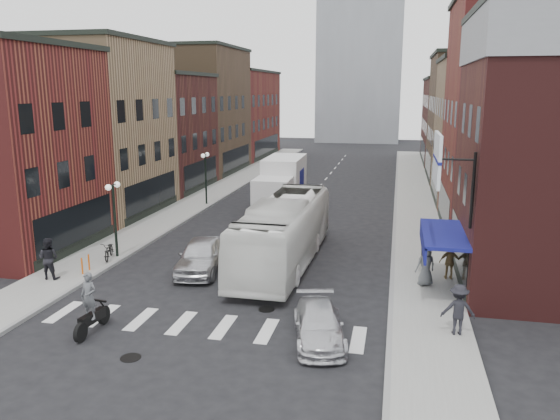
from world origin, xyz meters
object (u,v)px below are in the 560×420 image
object	(u,v)px
parked_bicycle	(109,250)
ped_right_b	(450,262)
billboard_sign	(439,161)
ped_right_a	(458,309)
sedan_left_near	(201,255)
ped_right_c	(426,265)
sedan_left_far	(245,242)
transit_bus	(284,232)
box_truck	(281,184)
bike_rack	(86,264)
streetlamp_far	(206,169)
curb_car	(319,325)
streetlamp_near	(114,205)
ped_left_solo	(49,258)
motorcycle_rider	(90,305)

from	to	relation	value
parked_bicycle	ped_right_b	world-z (taller)	ped_right_b
billboard_sign	ped_right_a	bearing A→B (deg)	-72.76
sedan_left_near	ped_right_a	world-z (taller)	ped_right_a
billboard_sign	ped_right_a	xyz separation A→B (m)	(0.79, -2.56, -5.04)
ped_right_c	sedan_left_far	bearing A→B (deg)	-46.11
transit_bus	ped_right_c	bearing A→B (deg)	-16.40
box_truck	ped_right_a	bearing A→B (deg)	-63.50
bike_rack	parked_bicycle	bearing A→B (deg)	88.74
ped_right_a	streetlamp_far	bearing A→B (deg)	-53.87
bike_rack	box_truck	bearing A→B (deg)	69.95
curb_car	transit_bus	bearing A→B (deg)	96.96
box_truck	parked_bicycle	xyz separation A→B (m)	(-6.09, -14.66, -1.25)
streetlamp_far	box_truck	world-z (taller)	streetlamp_far
streetlamp_far	parked_bicycle	bearing A→B (deg)	-90.60
curb_car	ped_right_a	bearing A→B (deg)	2.00
streetlamp_near	ped_right_a	world-z (taller)	streetlamp_near
box_truck	parked_bicycle	size ratio (longest dim) A/B	4.85
streetlamp_near	transit_bus	xyz separation A→B (m)	(8.85, 1.13, -1.21)
streetlamp_far	curb_car	world-z (taller)	streetlamp_far
parked_bicycle	ped_left_solo	world-z (taller)	ped_left_solo
billboard_sign	sedan_left_far	bearing A→B (deg)	149.79
parked_bicycle	streetlamp_near	bearing A→B (deg)	55.27
motorcycle_rider	streetlamp_far	bearing A→B (deg)	106.39
motorcycle_rider	transit_bus	xyz separation A→B (m)	(5.25, 9.66, 0.60)
curb_car	ped_left_solo	size ratio (longest dim) A/B	2.12
box_truck	sedan_left_far	bearing A→B (deg)	-88.91
sedan_left_near	box_truck	bearing A→B (deg)	79.50
billboard_sign	streetlamp_far	bearing A→B (deg)	132.41
ped_right_a	parked_bicycle	bearing A→B (deg)	-21.85
ped_right_c	box_truck	bearing A→B (deg)	-84.73
transit_bus	ped_right_c	xyz separation A→B (m)	(7.00, -2.20, -0.60)
parked_bicycle	ped_right_c	world-z (taller)	ped_right_c
curb_car	ped_right_b	distance (m)	8.99
ped_left_solo	ped_right_a	bearing A→B (deg)	171.22
ped_right_c	ped_left_solo	bearing A→B (deg)	-18.53
motorcycle_rider	curb_car	xyz separation A→B (m)	(8.30, 1.18, -0.49)
bike_rack	motorcycle_rider	world-z (taller)	motorcycle_rider
curb_car	ped_right_b	world-z (taller)	ped_right_b
bike_rack	curb_car	size ratio (longest dim) A/B	0.19
curb_car	ped_right_c	xyz separation A→B (m)	(3.95, 6.28, 0.49)
motorcycle_rider	transit_bus	distance (m)	11.01
box_truck	streetlamp_far	bearing A→B (deg)	179.44
box_truck	ped_right_a	xyz separation A→B (m)	(10.84, -20.18, -0.78)
motorcycle_rider	ped_right_c	bearing A→B (deg)	38.65
bike_rack	curb_car	world-z (taller)	curb_car
sedan_left_near	ped_left_solo	bearing A→B (deg)	-163.14
billboard_sign	ped_right_a	distance (m)	5.71
box_truck	transit_bus	world-z (taller)	box_truck
motorcycle_rider	sedan_left_near	world-z (taller)	motorcycle_rider
parked_bicycle	ped_left_solo	xyz separation A→B (m)	(-1.18, -3.35, 0.51)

